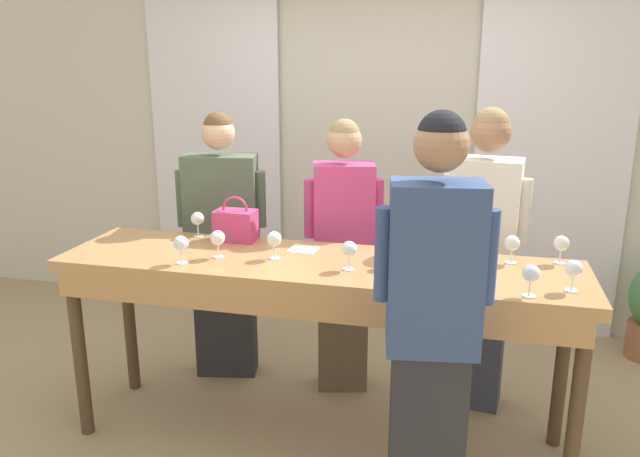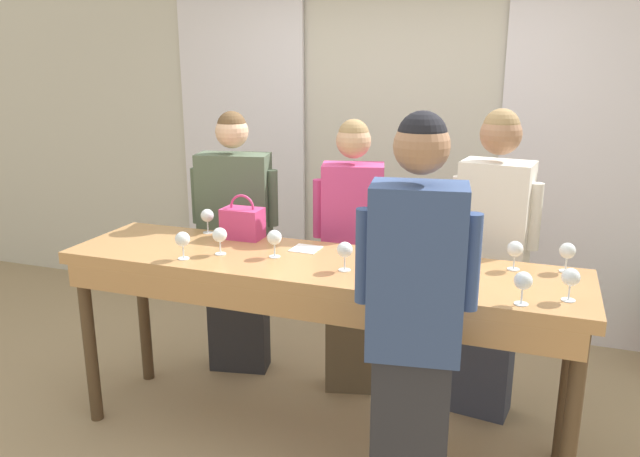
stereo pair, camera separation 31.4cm
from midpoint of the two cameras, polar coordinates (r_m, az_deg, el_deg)
The scene contains 24 objects.
ground_plane at distance 3.57m, azimuth 2.28°, elevation -18.59°, with size 18.00×18.00×0.00m, color tan.
wall_back at distance 4.75m, azimuth 9.09°, elevation 8.00°, with size 12.00×0.06×2.80m.
curtain_panel_left at distance 5.09m, azimuth -5.33°, elevation 7.96°, with size 1.06×0.03×2.69m.
curtain_panel_right at distance 4.63m, azimuth 24.51°, elevation 5.92°, with size 1.06×0.03×2.69m.
tasting_bar at distance 3.14m, azimuth 2.34°, elevation -4.96°, with size 2.63×0.65×1.01m.
wine_bottle at distance 2.84m, azimuth 13.71°, elevation -2.96°, with size 0.08×0.08×0.31m.
handbag at distance 3.49m, azimuth -4.55°, elevation 0.52°, with size 0.22×0.14×0.25m.
wine_glass_front_left at distance 3.15m, azimuth 20.16°, elevation -1.89°, with size 0.08×0.08×0.14m.
wine_glass_front_mid at distance 3.15m, azimuth 14.39°, elevation -1.43°, with size 0.08×0.08×0.14m.
wine_glass_front_right at distance 3.12m, azimuth 12.51°, elevation -1.45°, with size 0.08×0.08×0.14m.
wine_glass_center_left at distance 2.96m, azimuth 5.32°, elevation -2.08°, with size 0.08×0.08×0.14m.
wine_glass_center_mid at distance 2.73m, azimuth 21.27°, elevation -4.62°, with size 0.08×0.08×0.14m.
wine_glass_center_right at distance 3.22m, azimuth 24.33°, elevation -1.99°, with size 0.08×0.08×0.14m.
wine_glass_back_left at distance 3.15m, azimuth -1.36°, elevation -0.94°, with size 0.08×0.08×0.14m.
wine_glass_back_mid at distance 3.16m, azimuth -9.71°, elevation -1.07°, with size 0.08×0.08×0.14m.
wine_glass_back_right at distance 2.85m, azimuth 24.94°, elevation -4.18°, with size 0.08×0.08×0.14m.
wine_glass_near_host at distance 3.62m, azimuth -7.85°, elevation 1.10°, with size 0.08×0.08×0.14m.
wine_glass_by_bottle at distance 3.01m, azimuth 9.69°, elevation -1.94°, with size 0.08×0.08×0.14m.
wine_glass_by_handbag at distance 3.21m, azimuth -6.42°, elevation -0.70°, with size 0.08×0.08×0.14m.
napkin at distance 3.30m, azimuth 1.42°, elevation -1.91°, with size 0.15×0.15×0.00m.
guest_olive_jacket at distance 3.95m, azimuth -5.44°, elevation -1.30°, with size 0.55×0.29×1.69m.
guest_pink_top at distance 3.70m, azimuth 5.37°, elevation -2.40°, with size 0.47×0.30×1.67m.
guest_cream_sweater at distance 3.58m, azimuth 17.83°, elevation -2.99°, with size 0.48×0.29×1.74m.
host_pouring at distance 2.53m, azimuth 12.14°, elevation -9.39°, with size 0.48×0.28×1.82m.
Camera 2 is at (1.02, -2.79, 2.00)m, focal length 35.00 mm.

